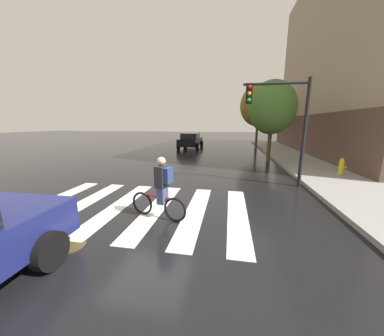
# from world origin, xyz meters

# --- Properties ---
(ground_plane) EXTENTS (120.00, 120.00, 0.00)m
(ground_plane) POSITION_xyz_m (0.00, 0.00, 0.00)
(ground_plane) COLOR black
(crosswalk_stripes) EXTENTS (6.58, 4.08, 0.01)m
(crosswalk_stripes) POSITION_xyz_m (-0.30, 0.00, 0.01)
(crosswalk_stripes) COLOR silver
(crosswalk_stripes) RESTS_ON ground
(manhole_cover) EXTENTS (0.64, 0.64, 0.01)m
(manhole_cover) POSITION_xyz_m (-0.82, -2.17, 0.00)
(manhole_cover) COLOR #473D1E
(manhole_cover) RESTS_ON ground
(sedan_mid) EXTENTS (2.19, 4.55, 1.56)m
(sedan_mid) POSITION_xyz_m (-1.58, 15.63, 0.81)
(sedan_mid) COLOR black
(sedan_mid) RESTS_ON ground
(cyclist) EXTENTS (1.67, 0.49, 1.69)m
(cyclist) POSITION_xyz_m (0.71, -0.62, 0.84)
(cyclist) COLOR black
(cyclist) RESTS_ON ground
(traffic_light_near) EXTENTS (2.47, 0.28, 4.20)m
(traffic_light_near) POSITION_xyz_m (4.43, 3.20, 2.86)
(traffic_light_near) COLOR black
(traffic_light_near) RESTS_ON ground
(fire_hydrant) EXTENTS (0.33, 0.22, 0.78)m
(fire_hydrant) POSITION_xyz_m (7.65, 5.08, 0.53)
(fire_hydrant) COLOR gold
(fire_hydrant) RESTS_ON sidewalk
(street_tree_near) EXTENTS (2.91, 2.91, 5.18)m
(street_tree_near) POSITION_xyz_m (4.97, 8.65, 3.50)
(street_tree_near) COLOR #4C3823
(street_tree_near) RESTS_ON ground
(street_tree_mid) EXTENTS (3.55, 3.55, 6.31)m
(street_tree_mid) POSITION_xyz_m (5.09, 16.54, 4.26)
(street_tree_mid) COLOR #4C3823
(street_tree_mid) RESTS_ON ground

